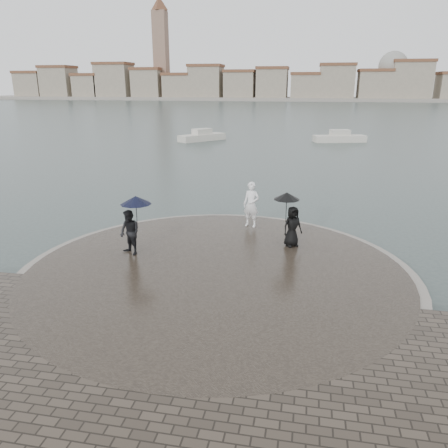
# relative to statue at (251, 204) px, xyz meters

# --- Properties ---
(ground) EXTENTS (400.00, 400.00, 0.00)m
(ground) POSITION_rel_statue_xyz_m (-0.50, -8.06, -1.28)
(ground) COLOR #2B3835
(ground) RESTS_ON ground
(kerb_ring) EXTENTS (12.50, 12.50, 0.32)m
(kerb_ring) POSITION_rel_statue_xyz_m (-0.50, -4.56, -1.12)
(kerb_ring) COLOR gray
(kerb_ring) RESTS_ON ground
(quay_tip) EXTENTS (11.90, 11.90, 0.36)m
(quay_tip) POSITION_rel_statue_xyz_m (-0.50, -4.56, -1.10)
(quay_tip) COLOR #2D261E
(quay_tip) RESTS_ON ground
(statue) EXTENTS (0.77, 0.61, 1.85)m
(statue) POSITION_rel_statue_xyz_m (0.00, 0.00, 0.00)
(statue) COLOR white
(statue) RESTS_ON quay_tip
(visitor_left) EXTENTS (1.25, 1.07, 2.04)m
(visitor_left) POSITION_rel_statue_xyz_m (-3.57, -3.81, 0.20)
(visitor_left) COLOR black
(visitor_left) RESTS_ON quay_tip
(visitor_right) EXTENTS (1.15, 0.96, 1.95)m
(visitor_right) POSITION_rel_statue_xyz_m (1.67, -1.96, 0.15)
(visitor_right) COLOR black
(visitor_right) RESTS_ON quay_tip
(far_skyline) EXTENTS (260.00, 20.00, 37.00)m
(far_skyline) POSITION_rel_statue_xyz_m (-6.79, 152.65, 4.33)
(far_skyline) COLOR gray
(far_skyline) RESTS_ON ground
(boats) EXTENTS (38.72, 5.89, 1.50)m
(boats) POSITION_rel_statue_xyz_m (6.65, 30.66, -0.91)
(boats) COLOR beige
(boats) RESTS_ON ground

